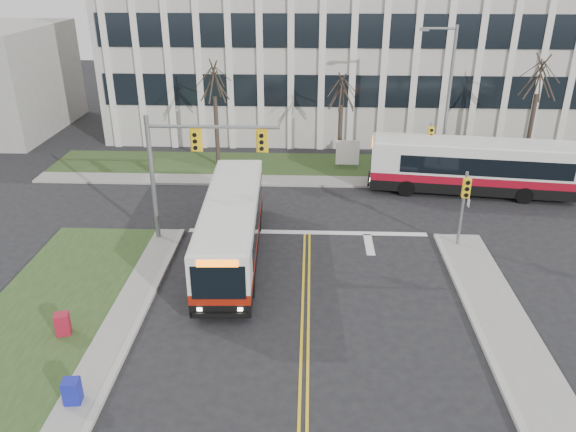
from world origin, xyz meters
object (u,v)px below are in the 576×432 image
Objects in this scene: bus_main at (232,229)px; newspaper_box_blue at (72,393)px; directory_sign at (348,153)px; bus_cross at (471,168)px; newspaper_box_red at (63,325)px; streetlight at (446,96)px.

newspaper_box_blue is at bearing -113.09° from bus_main.
bus_main reaches higher than directory_sign.
bus_main is 11.26× the size of newspaper_box_blue.
bus_cross is 23.38m from newspaper_box_red.
streetlight reaches higher than newspaper_box_red.
bus_cross is at bearing -58.32° from streetlight.
directory_sign is 13.30m from bus_main.
newspaper_box_red is at bearing -121.79° from directory_sign.
bus_main is (-5.91, -11.92, 0.26)m from directory_sign.
streetlight is 6.96m from directory_sign.
directory_sign is at bearing 42.79° from newspaper_box_red.
bus_cross is at bearing 30.57° from bus_main.
newspaper_box_blue and newspaper_box_red have the same top height.
directory_sign is at bearing 166.77° from streetlight.
directory_sign is (-5.53, 1.30, -4.02)m from streetlight.
streetlight is at bearing -141.13° from bus_cross.
newspaper_box_blue is (-15.10, -20.32, -4.72)m from streetlight.
directory_sign is at bearing -110.09° from bus_cross.
newspaper_box_red is (-5.37, -6.28, -0.95)m from bus_main.
streetlight reaches higher than directory_sign.
newspaper_box_red is at bearing -134.85° from streetlight.
bus_main is at bearing -49.82° from bus_cross.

